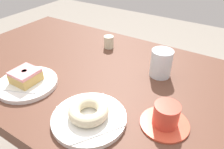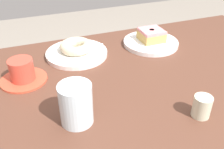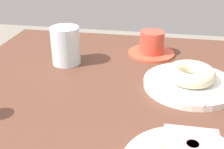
# 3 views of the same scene
# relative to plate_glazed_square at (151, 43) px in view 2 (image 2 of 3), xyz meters

# --- Properties ---
(table) EXTENTS (1.13, 0.74, 0.78)m
(table) POSITION_rel_plate_glazed_square_xyz_m (-0.07, -0.20, -0.11)
(table) COLOR brown
(table) RESTS_ON ground_plane
(plate_glazed_square) EXTENTS (0.21, 0.21, 0.02)m
(plate_glazed_square) POSITION_rel_plate_glazed_square_xyz_m (0.00, 0.00, 0.00)
(plate_glazed_square) COLOR white
(plate_glazed_square) RESTS_ON table
(napkin_glazed_square) EXTENTS (0.15, 0.15, 0.00)m
(napkin_glazed_square) POSITION_rel_plate_glazed_square_xyz_m (0.00, 0.00, 0.01)
(napkin_glazed_square) COLOR white
(napkin_glazed_square) RESTS_ON plate_glazed_square
(donut_glazed_square) EXTENTS (0.08, 0.08, 0.04)m
(donut_glazed_square) POSITION_rel_plate_glazed_square_xyz_m (0.00, 0.00, 0.03)
(donut_glazed_square) COLOR tan
(donut_glazed_square) RESTS_ON napkin_glazed_square
(plate_sugar_ring) EXTENTS (0.22, 0.22, 0.02)m
(plate_sugar_ring) POSITION_rel_plate_glazed_square_xyz_m (-0.29, 0.02, -0.00)
(plate_sugar_ring) COLOR white
(plate_sugar_ring) RESTS_ON table
(napkin_sugar_ring) EXTENTS (0.21, 0.21, 0.00)m
(napkin_sugar_ring) POSITION_rel_plate_glazed_square_xyz_m (-0.29, 0.02, 0.01)
(napkin_sugar_ring) COLOR white
(napkin_sugar_ring) RESTS_ON plate_sugar_ring
(donut_sugar_ring) EXTENTS (0.11, 0.11, 0.03)m
(donut_sugar_ring) POSITION_rel_plate_glazed_square_xyz_m (-0.29, 0.02, 0.03)
(donut_sugar_ring) COLOR beige
(donut_sugar_ring) RESTS_ON napkin_sugar_ring
(water_glass) EXTENTS (0.08, 0.08, 0.10)m
(water_glass) POSITION_rel_plate_glazed_square_xyz_m (-0.37, -0.31, 0.04)
(water_glass) COLOR silver
(water_glass) RESTS_ON table
(coffee_cup) EXTENTS (0.14, 0.14, 0.07)m
(coffee_cup) POSITION_rel_plate_glazed_square_xyz_m (-0.47, -0.08, 0.02)
(coffee_cup) COLOR #D74B32
(coffee_cup) RESTS_ON table
(sugar_jar) EXTENTS (0.04, 0.04, 0.06)m
(sugar_jar) POSITION_rel_plate_glazed_square_xyz_m (-0.08, -0.40, 0.02)
(sugar_jar) COLOR beige
(sugar_jar) RESTS_ON table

